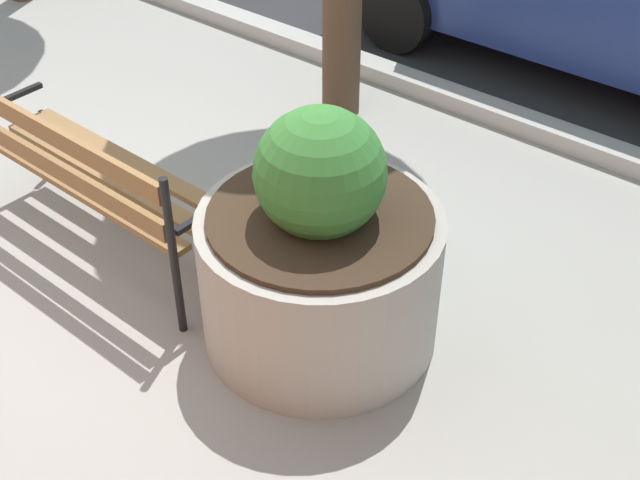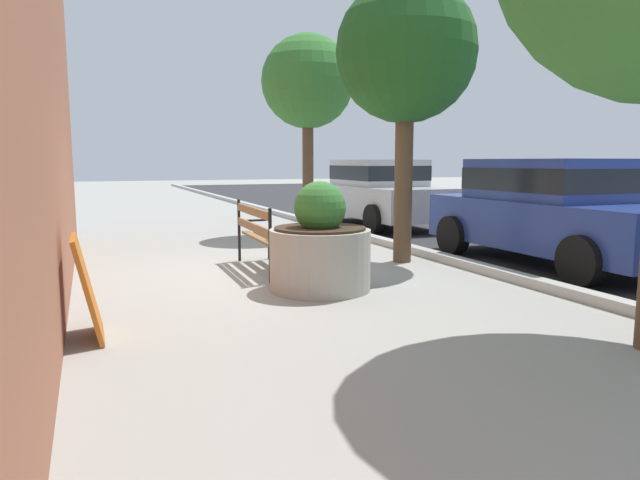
{
  "view_description": "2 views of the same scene",
  "coord_description": "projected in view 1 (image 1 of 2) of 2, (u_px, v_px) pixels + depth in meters",
  "views": [
    {
      "loc": [
        3.33,
        -2.1,
        3.14
      ],
      "look_at": [
        1.3,
        0.42,
        0.6
      ],
      "focal_mm": 48.15,
      "sensor_mm": 36.0,
      "label": 1
    },
    {
      "loc": [
        7.55,
        -2.1,
        1.52
      ],
      "look_at": [
        1.3,
        0.42,
        0.6
      ],
      "focal_mm": 32.31,
      "sensor_mm": 36.0,
      "label": 2
    }
  ],
  "objects": [
    {
      "name": "ground_plane",
      "position": [
        97.0,
        270.0,
        4.87
      ],
      "size": [
        80.0,
        80.0,
        0.0
      ],
      "primitive_type": "plane",
      "color": "#9E9B93"
    },
    {
      "name": "curb_stone",
      "position": [
        392.0,
        75.0,
        6.61
      ],
      "size": [
        60.0,
        0.2,
        0.12
      ],
      "primitive_type": "cube",
      "color": "#B2AFA8",
      "rests_on": "ground"
    },
    {
      "name": "park_bench",
      "position": [
        86.0,
        169.0,
        4.7
      ],
      "size": [
        1.81,
        0.57,
        0.95
      ],
      "color": "olive",
      "rests_on": "ground"
    },
    {
      "name": "concrete_planter",
      "position": [
        320.0,
        259.0,
        4.18
      ],
      "size": [
        1.2,
        1.2,
        1.3
      ],
      "color": "#A8A399",
      "rests_on": "ground"
    }
  ]
}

